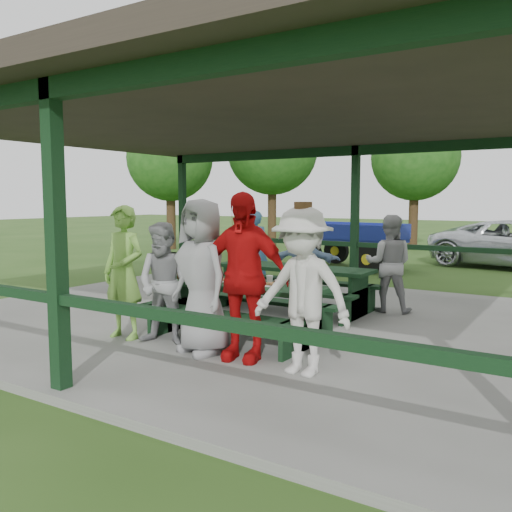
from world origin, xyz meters
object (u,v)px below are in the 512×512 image
Objects in this scene: contestant_grey_left at (165,284)px; contestant_white_fedora at (302,291)px; picnic_table_far at (293,282)px; contestant_green at (124,272)px; picnic_table_near at (240,303)px; spectator_lblue at (303,262)px; farm_trailer at (351,244)px; contestant_red at (242,276)px; spectator_blue at (256,250)px; contestant_grey_mid at (202,277)px; spectator_grey at (389,263)px.

contestant_grey_left is 2.06m from contestant_white_fedora.
contestant_green reaches higher than picnic_table_far.
spectator_lblue is at bearing 100.14° from picnic_table_near.
picnic_table_near is 0.60× the size of farm_trailer.
contestant_red is (1.89, 0.04, 0.08)m from contestant_green.
farm_trailer is (0.10, 4.96, -0.23)m from spectator_blue.
farm_trailer is at bearing 104.10° from picnic_table_far.
contestant_grey_mid reaches higher than contestant_green.
picnic_table_near is 1.13m from contestant_red.
contestant_white_fedora is at bearing 99.50° from spectator_lblue.
contestant_grey_left is 1.23m from contestant_red.
picnic_table_far is (-0.27, 2.00, 0.01)m from picnic_table_near.
contestant_grey_mid is 1.02× the size of contestant_white_fedora.
picnic_table_near and picnic_table_far have the same top height.
farm_trailer is (-0.60, 9.36, -0.31)m from contestant_green.
spectator_grey is (3.13, -0.80, -0.01)m from spectator_blue.
contestant_green is (-1.03, -2.86, 0.42)m from picnic_table_far.
picnic_table_near is 1.23× the size of contestant_red.
contestant_grey_mid is (0.02, -0.86, 0.47)m from picnic_table_near.
picnic_table_far is at bearing 97.71° from picnic_table_near.
contestant_white_fedora is 5.62m from spectator_blue.
contestant_white_fedora is (2.06, -0.14, 0.11)m from contestant_grey_left.
farm_trailer reaches higher than picnic_table_far.
contestant_grey_mid is at bearing -21.10° from contestant_grey_left.
farm_trailer reaches higher than picnic_table_near.
picnic_table_near is 2.02m from picnic_table_far.
contestant_white_fedora reaches higher than picnic_table_near.
contestant_grey_mid is 1.14× the size of spectator_blue.
contestant_red is at bearing -16.37° from contestant_grey_left.
spectator_blue is at bearing 92.50° from contestant_grey_left.
contestant_white_fedora is at bearing -2.95° from contestant_green.
contestant_white_fedora is 0.46× the size of farm_trailer.
contestant_grey_left is at bearing 179.91° from contestant_white_fedora.
contestant_green is at bearing 89.12° from spectator_blue.
farm_trailer is at bearing 102.62° from picnic_table_near.
spectator_blue is at bearing 131.18° from contestant_white_fedora.
picnic_table_near is 0.89× the size of picnic_table_far.
contestant_grey_left reaches higher than farm_trailer.
contestant_green is 1.32m from contestant_grey_mid.
picnic_table_far is 1.62m from spectator_grey.
contestant_grey_mid is at bearing -179.01° from contestant_white_fedora.
spectator_blue is (-1.73, 1.53, 0.34)m from picnic_table_far.
spectator_blue is (-1.36, 4.33, 0.03)m from contestant_grey_left.
spectator_grey is (0.55, 3.56, -0.17)m from contestant_red.
spectator_lblue is (-1.92, 3.72, -0.17)m from contestant_white_fedora.
picnic_table_far is 1.50× the size of contestant_green.
spectator_grey is at bearing 67.49° from picnic_table_near.
contestant_white_fedora is at bearing -59.96° from picnic_table_far.
contestant_grey_mid is (1.32, -0.00, 0.04)m from contestant_green.
farm_trailer is (-3.33, 9.43, -0.31)m from contestant_white_fedora.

